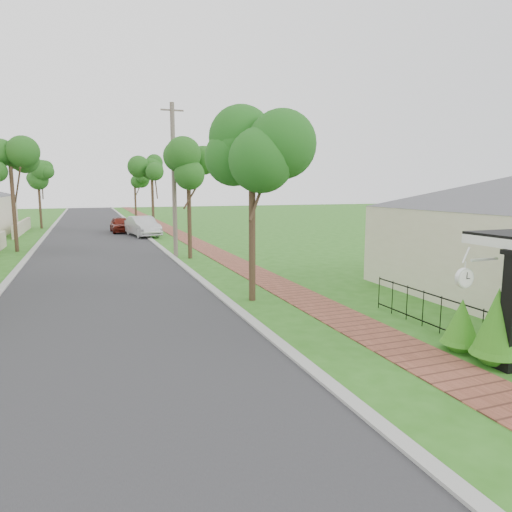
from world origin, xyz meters
TOP-DOWN VIEW (x-y plane):
  - ground at (0.00, 0.00)m, footprint 160.00×160.00m
  - road at (-3.00, 20.00)m, footprint 7.00×120.00m
  - kerb_right at (0.65, 20.00)m, footprint 0.30×120.00m
  - kerb_left at (-6.65, 20.00)m, footprint 0.30×120.00m
  - sidewalk at (3.25, 20.00)m, footprint 1.50×120.00m
  - porch_post at (4.55, -1.00)m, footprint 0.48×0.48m
  - picket_fence at (4.90, -0.00)m, footprint 0.03×8.02m
  - street_trees at (-2.87, 26.84)m, footprint 10.70×37.65m
  - parked_car_red at (-0.98, 31.66)m, footprint 1.69×3.86m
  - parked_car_white at (0.40, 27.87)m, footprint 2.43×4.82m
  - near_tree at (1.52, 6.31)m, footprint 2.32×2.32m
  - utility_pole at (0.90, 16.88)m, footprint 1.20×0.24m
  - station_clock at (3.69, -0.60)m, footprint 1.06×0.13m

SIDE VIEW (x-z plane):
  - ground at x=0.00m, z-range 0.00..0.00m
  - road at x=-3.00m, z-range -0.01..0.01m
  - kerb_right at x=0.65m, z-range -0.05..0.05m
  - kerb_left at x=-6.65m, z-range -0.05..0.05m
  - sidewalk at x=3.25m, z-range -0.01..0.01m
  - picket_fence at x=4.90m, z-range 0.03..1.03m
  - parked_car_red at x=-0.98m, z-range 0.00..1.29m
  - parked_car_white at x=0.40m, z-range 0.00..1.52m
  - porch_post at x=4.55m, z-range -0.14..2.38m
  - station_clock at x=3.69m, z-range 1.65..2.25m
  - utility_pole at x=0.90m, z-range 0.06..8.17m
  - street_trees at x=-2.87m, z-range 1.59..7.48m
  - near_tree at x=1.52m, z-range 1.77..7.71m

